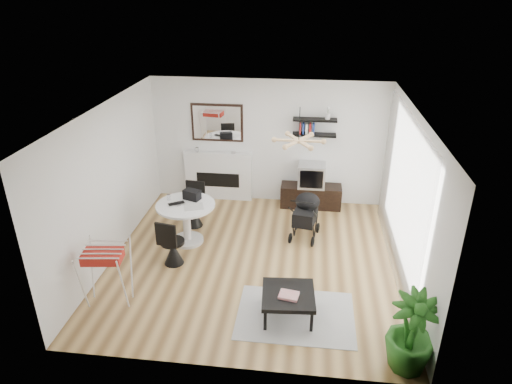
# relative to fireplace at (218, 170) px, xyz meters

# --- Properties ---
(floor) EXTENTS (5.00, 5.00, 0.00)m
(floor) POSITION_rel_fireplace_xyz_m (1.10, -2.42, -0.69)
(floor) COLOR brown
(floor) RESTS_ON ground
(ceiling) EXTENTS (5.00, 5.00, 0.00)m
(ceiling) POSITION_rel_fireplace_xyz_m (1.10, -2.42, 2.01)
(ceiling) COLOR white
(ceiling) RESTS_ON wall_back
(wall_back) EXTENTS (5.00, 0.00, 5.00)m
(wall_back) POSITION_rel_fireplace_xyz_m (1.10, 0.08, 0.66)
(wall_back) COLOR white
(wall_back) RESTS_ON floor
(wall_left) EXTENTS (0.00, 5.00, 5.00)m
(wall_left) POSITION_rel_fireplace_xyz_m (-1.40, -2.42, 0.66)
(wall_left) COLOR white
(wall_left) RESTS_ON floor
(wall_right) EXTENTS (0.00, 5.00, 5.00)m
(wall_right) POSITION_rel_fireplace_xyz_m (3.60, -2.42, 0.66)
(wall_right) COLOR white
(wall_right) RESTS_ON floor
(sheer_curtain) EXTENTS (0.04, 3.60, 2.60)m
(sheer_curtain) POSITION_rel_fireplace_xyz_m (3.50, -2.22, 0.66)
(sheer_curtain) COLOR white
(sheer_curtain) RESTS_ON wall_right
(fireplace) EXTENTS (1.50, 0.17, 2.16)m
(fireplace) POSITION_rel_fireplace_xyz_m (0.00, 0.00, 0.00)
(fireplace) COLOR white
(fireplace) RESTS_ON floor
(shelf_lower) EXTENTS (0.90, 0.25, 0.04)m
(shelf_lower) POSITION_rel_fireplace_xyz_m (2.07, -0.05, 0.91)
(shelf_lower) COLOR black
(shelf_lower) RESTS_ON wall_back
(shelf_upper) EXTENTS (0.90, 0.25, 0.04)m
(shelf_upper) POSITION_rel_fireplace_xyz_m (2.07, -0.05, 1.23)
(shelf_upper) COLOR black
(shelf_upper) RESTS_ON wall_back
(pendant_lamp) EXTENTS (0.90, 0.90, 0.10)m
(pendant_lamp) POSITION_rel_fireplace_xyz_m (1.80, -2.12, 1.46)
(pendant_lamp) COLOR tan
(pendant_lamp) RESTS_ON ceiling
(tv_console) EXTENTS (1.30, 0.46, 0.49)m
(tv_console) POSITION_rel_fireplace_xyz_m (2.07, -0.16, -0.44)
(tv_console) COLOR black
(tv_console) RESTS_ON floor
(crt_tv) EXTENTS (0.57, 0.50, 0.50)m
(crt_tv) POSITION_rel_fireplace_xyz_m (2.06, -0.16, 0.05)
(crt_tv) COLOR #B9B8BB
(crt_tv) RESTS_ON tv_console
(dining_table) EXTENTS (1.08, 1.08, 0.79)m
(dining_table) POSITION_rel_fireplace_xyz_m (-0.22, -1.95, -0.16)
(dining_table) COLOR white
(dining_table) RESTS_ON floor
(laptop) EXTENTS (0.35, 0.32, 0.02)m
(laptop) POSITION_rel_fireplace_xyz_m (-0.36, -2.01, 0.12)
(laptop) COLOR black
(laptop) RESTS_ON dining_table
(black_bag) EXTENTS (0.35, 0.28, 0.18)m
(black_bag) POSITION_rel_fireplace_xyz_m (-0.15, -1.73, 0.20)
(black_bag) COLOR black
(black_bag) RESTS_ON dining_table
(newspaper) EXTENTS (0.42, 0.38, 0.01)m
(newspaper) POSITION_rel_fireplace_xyz_m (-0.04, -2.05, 0.11)
(newspaper) COLOR beige
(newspaper) RESTS_ON dining_table
(drinking_glass) EXTENTS (0.07, 0.07, 0.11)m
(drinking_glass) POSITION_rel_fireplace_xyz_m (-0.57, -1.83, 0.16)
(drinking_glass) COLOR white
(drinking_glass) RESTS_ON dining_table
(chair_far) EXTENTS (0.43, 0.44, 0.90)m
(chair_far) POSITION_rel_fireplace_xyz_m (-0.25, -1.31, -0.40)
(chair_far) COLOR black
(chair_far) RESTS_ON floor
(chair_near) EXTENTS (0.44, 0.45, 0.88)m
(chair_near) POSITION_rel_fireplace_xyz_m (-0.28, -2.70, -0.41)
(chair_near) COLOR black
(chair_near) RESTS_ON floor
(drying_rack) EXTENTS (0.72, 0.68, 0.97)m
(drying_rack) POSITION_rel_fireplace_xyz_m (-0.94, -3.84, -0.17)
(drying_rack) COLOR white
(drying_rack) RESTS_ON floor
(stroller) EXTENTS (0.60, 0.83, 0.95)m
(stroller) POSITION_rel_fireplace_xyz_m (1.98, -1.46, -0.28)
(stroller) COLOR black
(stroller) RESTS_ON floor
(rug) EXTENTS (1.72, 1.24, 0.01)m
(rug) POSITION_rel_fireplace_xyz_m (1.90, -3.82, -0.68)
(rug) COLOR #ACACAC
(rug) RESTS_ON floor
(coffee_table) EXTENTS (0.81, 0.81, 0.39)m
(coffee_table) POSITION_rel_fireplace_xyz_m (1.78, -3.83, -0.33)
(coffee_table) COLOR black
(coffee_table) RESTS_ON rug
(magazines) EXTENTS (0.31, 0.26, 0.04)m
(magazines) POSITION_rel_fireplace_xyz_m (1.79, -3.90, -0.26)
(magazines) COLOR #BD2F39
(magazines) RESTS_ON coffee_table
(potted_plant) EXTENTS (0.64, 0.64, 1.10)m
(potted_plant) POSITION_rel_fireplace_xyz_m (3.35, -4.62, -0.13)
(potted_plant) COLOR #23601B
(potted_plant) RESTS_ON floor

